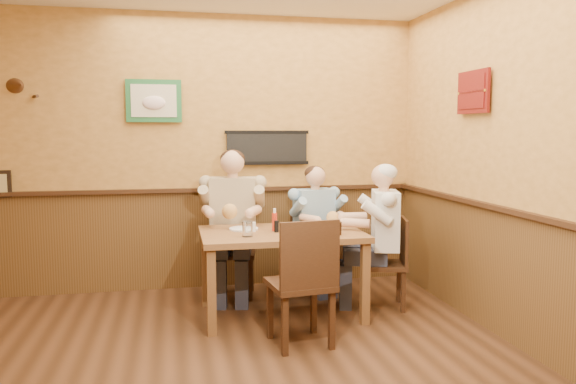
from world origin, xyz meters
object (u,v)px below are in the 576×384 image
object	(u,v)px
diner_blue_polo	(314,234)
cola_tumbler	(337,228)
hot_sauce_bottle	(275,221)
chair_back_right	(314,251)
chair_near_side	(300,281)
chair_back_left	(234,251)
dining_table	(281,242)
water_glass_mid	(309,229)
pepper_shaker	(277,226)
chair_right_end	(384,263)
diner_white_elder	(385,244)
diner_tan_shirt	(233,231)
salt_shaker	(254,227)
water_glass_left	(247,229)

from	to	relation	value
diner_blue_polo	cola_tumbler	distance (m)	1.02
cola_tumbler	hot_sauce_bottle	distance (m)	0.56
chair_back_right	chair_near_side	world-z (taller)	chair_near_side
chair_back_left	chair_back_right	world-z (taller)	chair_back_left
dining_table	water_glass_mid	distance (m)	0.33
cola_tumbler	pepper_shaker	bearing A→B (deg)	154.38
chair_right_end	chair_near_side	size ratio (longest dim) A/B	0.85
chair_near_side	diner_blue_polo	bearing A→B (deg)	-115.51
chair_near_side	chair_back_right	bearing A→B (deg)	-115.51
chair_back_right	diner_white_elder	world-z (taller)	diner_white_elder
diner_tan_shirt	salt_shaker	size ratio (longest dim) A/B	15.35
chair_near_side	hot_sauce_bottle	distance (m)	0.81
chair_back_left	chair_back_right	xyz separation A→B (m)	(0.84, 0.08, -0.05)
chair_near_side	salt_shaker	world-z (taller)	chair_near_side
chair_back_left	chair_right_end	xyz separation A→B (m)	(1.32, -0.62, -0.04)
water_glass_left	water_glass_mid	world-z (taller)	water_glass_left
chair_near_side	water_glass_mid	bearing A→B (deg)	-118.36
diner_white_elder	pepper_shaker	world-z (taller)	diner_white_elder
salt_shaker	dining_table	bearing A→B (deg)	-6.28
chair_right_end	water_glass_mid	bearing A→B (deg)	-56.94
chair_near_side	pepper_shaker	world-z (taller)	chair_near_side
chair_right_end	cola_tumbler	bearing A→B (deg)	-47.28
chair_near_side	water_glass_left	bearing A→B (deg)	-64.71
diner_tan_shirt	water_glass_left	distance (m)	0.85
diner_tan_shirt	diner_white_elder	size ratio (longest dim) A/B	1.09
diner_blue_polo	hot_sauce_bottle	world-z (taller)	diner_blue_polo
diner_blue_polo	water_glass_mid	size ratio (longest dim) A/B	10.92
chair_back_right	diner_blue_polo	bearing A→B (deg)	0.00
salt_shaker	pepper_shaker	bearing A→B (deg)	-18.06
diner_blue_polo	pepper_shaker	bearing A→B (deg)	-137.78
water_glass_mid	hot_sauce_bottle	size ratio (longest dim) A/B	0.58
diner_blue_polo	water_glass_left	distance (m)	1.24
chair_back_right	chair_right_end	bearing A→B (deg)	-68.14
diner_blue_polo	hot_sauce_bottle	distance (m)	0.92
dining_table	diner_tan_shirt	world-z (taller)	diner_tan_shirt
chair_back_right	water_glass_left	size ratio (longest dim) A/B	6.21
chair_back_left	salt_shaker	xyz separation A→B (m)	(0.11, -0.62, 0.34)
diner_tan_shirt	diner_blue_polo	size ratio (longest dim) A/B	1.13
chair_near_side	salt_shaker	distance (m)	0.83
pepper_shaker	water_glass_left	bearing A→B (deg)	-151.70
chair_near_side	hot_sauce_bottle	xyz separation A→B (m)	(-0.06, 0.73, 0.35)
chair_back_right	diner_tan_shirt	xyz separation A→B (m)	(-0.84, -0.08, 0.25)
diner_white_elder	water_glass_left	size ratio (longest dim) A/B	9.25
chair_right_end	hot_sauce_bottle	xyz separation A→B (m)	(-1.03, 0.00, 0.42)
chair_back_right	diner_tan_shirt	world-z (taller)	diner_tan_shirt
chair_right_end	hot_sauce_bottle	size ratio (longest dim) A/B	4.63
chair_back_left	chair_near_side	distance (m)	1.40
chair_back_left	water_glass_mid	xyz separation A→B (m)	(0.54, -0.88, 0.35)
diner_blue_polo	cola_tumbler	xyz separation A→B (m)	(-0.06, -0.99, 0.23)
water_glass_mid	water_glass_left	bearing A→B (deg)	174.84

